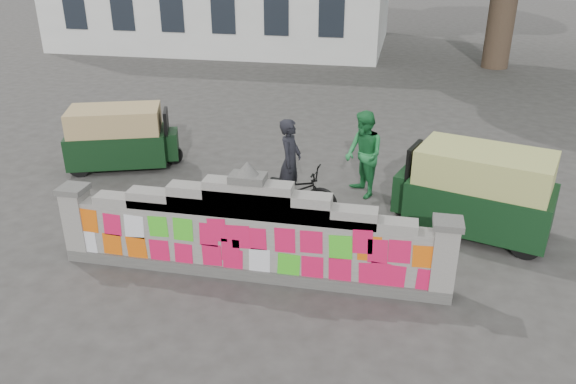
% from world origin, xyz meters
% --- Properties ---
extents(ground, '(100.00, 100.00, 0.00)m').
position_xyz_m(ground, '(0.00, 0.00, 0.00)').
color(ground, '#383533').
rests_on(ground, ground).
extents(parapet_wall, '(6.48, 0.44, 2.01)m').
position_xyz_m(parapet_wall, '(-0.00, -0.01, 0.75)').
color(parapet_wall, '#4C4C49').
rests_on(parapet_wall, ground).
extents(cyclist_bike, '(1.99, 0.86, 1.02)m').
position_xyz_m(cyclist_bike, '(0.18, 2.37, 0.51)').
color(cyclist_bike, black).
rests_on(cyclist_bike, ground).
extents(cyclist_rider, '(0.47, 0.67, 1.72)m').
position_xyz_m(cyclist_rider, '(0.18, 2.37, 0.86)').
color(cyclist_rider, black).
rests_on(cyclist_rider, ground).
extents(pedestrian, '(1.06, 1.13, 1.85)m').
position_xyz_m(pedestrian, '(1.52, 3.57, 0.93)').
color(pedestrian, '#238340').
rests_on(pedestrian, ground).
extents(rickshaw_left, '(2.72, 1.92, 1.47)m').
position_xyz_m(rickshaw_left, '(-4.31, 4.06, 0.76)').
color(rickshaw_left, black).
rests_on(rickshaw_left, ground).
extents(rickshaw_right, '(3.02, 2.05, 1.63)m').
position_xyz_m(rickshaw_right, '(3.70, 2.33, 0.84)').
color(rickshaw_right, black).
rests_on(rickshaw_right, ground).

